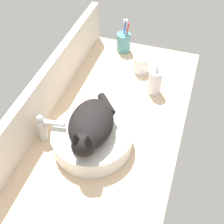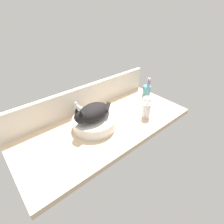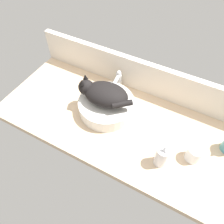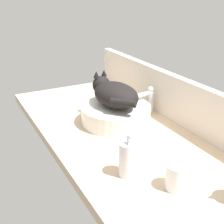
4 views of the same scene
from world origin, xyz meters
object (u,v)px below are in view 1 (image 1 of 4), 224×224
object	(u,v)px
water_glass	(141,65)
sink_basin	(92,139)
cat	(91,125)
faucet	(45,127)
toothbrush_cup	(124,42)
soap_dispenser	(155,82)

from	to	relation	value
water_glass	sink_basin	bearing A→B (deg)	172.89
sink_basin	water_glass	world-z (taller)	water_glass
cat	water_glass	bearing A→B (deg)	-6.68
sink_basin	water_glass	size ratio (longest dim) A/B	3.73
faucet	toothbrush_cup	xyz separation A→B (cm)	(70.74, -12.60, -1.81)
toothbrush_cup	water_glass	xyz separation A→B (cm)	(-14.99, -13.59, -1.76)
cat	faucet	size ratio (longest dim) A/B	2.38
soap_dispenser	toothbrush_cup	xyz separation A→B (cm)	(28.56, 23.72, -0.80)
sink_basin	cat	bearing A→B (deg)	-169.18
cat	soap_dispenser	distance (cm)	44.91
cat	faucet	world-z (taller)	cat
sink_basin	water_glass	xyz separation A→B (cm)	(53.29, -6.65, -0.30)
cat	toothbrush_cup	distance (cm)	70.50
cat	sink_basin	bearing A→B (deg)	10.82
cat	toothbrush_cup	xyz separation A→B (cm)	(69.63, 7.20, -8.34)
sink_basin	toothbrush_cup	size ratio (longest dim) A/B	1.73
faucet	toothbrush_cup	size ratio (longest dim) A/B	0.73
sink_basin	toothbrush_cup	xyz separation A→B (cm)	(68.29, 6.94, 1.45)
sink_basin	toothbrush_cup	world-z (taller)	toothbrush_cup
toothbrush_cup	water_glass	bearing A→B (deg)	-137.81
cat	toothbrush_cup	size ratio (longest dim) A/B	1.73
cat	soap_dispenser	xyz separation A→B (cm)	(41.07, -16.52, -7.54)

